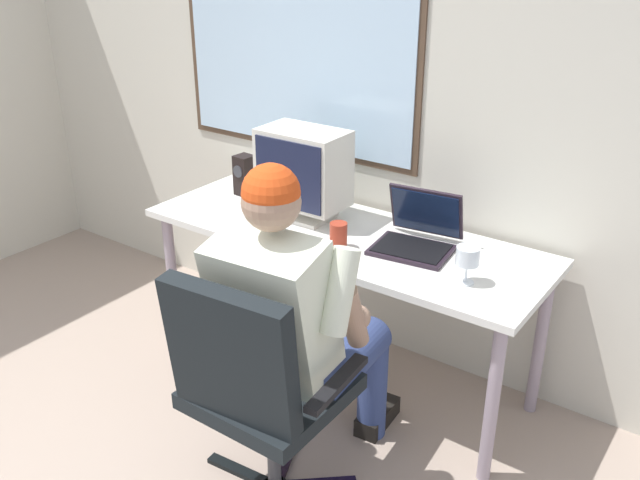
{
  "coord_description": "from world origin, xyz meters",
  "views": [
    {
      "loc": [
        1.74,
        -0.32,
        1.94
      ],
      "look_at": [
        0.39,
        1.57,
        0.87
      ],
      "focal_mm": 39.03,
      "sensor_mm": 36.0,
      "label": 1
    }
  ],
  "objects_px": {
    "office_chair": "(254,382)",
    "wine_glass": "(468,258)",
    "crt_monitor": "(304,169)",
    "person_seated": "(296,318)",
    "laptop": "(418,232)",
    "desk": "(342,249)",
    "coffee_mug": "(338,236)",
    "desk_speaker": "(245,175)"
  },
  "relations": [
    {
      "from": "office_chair",
      "to": "wine_glass",
      "type": "distance_m",
      "value": 0.89
    },
    {
      "from": "office_chair",
      "to": "crt_monitor",
      "type": "height_order",
      "value": "crt_monitor"
    },
    {
      "from": "person_seated",
      "to": "crt_monitor",
      "type": "distance_m",
      "value": 0.83
    },
    {
      "from": "office_chair",
      "to": "laptop",
      "type": "distance_m",
      "value": 0.97
    },
    {
      "from": "crt_monitor",
      "to": "laptop",
      "type": "bearing_deg",
      "value": 3.15
    },
    {
      "from": "person_seated",
      "to": "wine_glass",
      "type": "distance_m",
      "value": 0.66
    },
    {
      "from": "desk",
      "to": "office_chair",
      "type": "distance_m",
      "value": 0.9
    },
    {
      "from": "desk",
      "to": "laptop",
      "type": "xyz_separation_m",
      "value": [
        0.32,
        0.07,
        0.14
      ]
    },
    {
      "from": "laptop",
      "to": "coffee_mug",
      "type": "distance_m",
      "value": 0.33
    },
    {
      "from": "office_chair",
      "to": "laptop",
      "type": "bearing_deg",
      "value": 84.02
    },
    {
      "from": "crt_monitor",
      "to": "person_seated",
      "type": "bearing_deg",
      "value": -55.63
    },
    {
      "from": "wine_glass",
      "to": "desk",
      "type": "bearing_deg",
      "value": 169.65
    },
    {
      "from": "crt_monitor",
      "to": "wine_glass",
      "type": "bearing_deg",
      "value": -10.16
    },
    {
      "from": "wine_glass",
      "to": "coffee_mug",
      "type": "xyz_separation_m",
      "value": [
        -0.55,
        -0.02,
        -0.05
      ]
    },
    {
      "from": "desk",
      "to": "person_seated",
      "type": "distance_m",
      "value": 0.64
    },
    {
      "from": "crt_monitor",
      "to": "desk_speaker",
      "type": "height_order",
      "value": "crt_monitor"
    },
    {
      "from": "wine_glass",
      "to": "person_seated",
      "type": "bearing_deg",
      "value": -130.14
    },
    {
      "from": "desk",
      "to": "office_chair",
      "type": "xyz_separation_m",
      "value": [
        0.23,
        -0.86,
        -0.09
      ]
    },
    {
      "from": "person_seated",
      "to": "desk_speaker",
      "type": "relative_size",
      "value": 6.46
    },
    {
      "from": "person_seated",
      "to": "crt_monitor",
      "type": "height_order",
      "value": "person_seated"
    },
    {
      "from": "desk_speaker",
      "to": "coffee_mug",
      "type": "height_order",
      "value": "desk_speaker"
    },
    {
      "from": "wine_glass",
      "to": "desk_speaker",
      "type": "xyz_separation_m",
      "value": [
        -1.27,
        0.22,
        -0.0
      ]
    },
    {
      "from": "office_chair",
      "to": "desk_speaker",
      "type": "relative_size",
      "value": 4.86
    },
    {
      "from": "office_chair",
      "to": "wine_glass",
      "type": "relative_size",
      "value": 6.61
    },
    {
      "from": "office_chair",
      "to": "coffee_mug",
      "type": "bearing_deg",
      "value": 102.16
    },
    {
      "from": "coffee_mug",
      "to": "desk",
      "type": "bearing_deg",
      "value": 117.01
    },
    {
      "from": "desk",
      "to": "laptop",
      "type": "relative_size",
      "value": 5.14
    },
    {
      "from": "desk",
      "to": "laptop",
      "type": "bearing_deg",
      "value": 12.32
    },
    {
      "from": "office_chair",
      "to": "wine_glass",
      "type": "xyz_separation_m",
      "value": [
        0.4,
        0.75,
        0.27
      ]
    },
    {
      "from": "desk",
      "to": "wine_glass",
      "type": "relative_size",
      "value": 12.33
    },
    {
      "from": "wine_glass",
      "to": "coffee_mug",
      "type": "bearing_deg",
      "value": -177.6
    },
    {
      "from": "desk",
      "to": "coffee_mug",
      "type": "relative_size",
      "value": 16.29
    },
    {
      "from": "person_seated",
      "to": "wine_glass",
      "type": "relative_size",
      "value": 8.79
    },
    {
      "from": "office_chair",
      "to": "wine_glass",
      "type": "height_order",
      "value": "office_chair"
    },
    {
      "from": "person_seated",
      "to": "crt_monitor",
      "type": "relative_size",
      "value": 3.14
    },
    {
      "from": "laptop",
      "to": "wine_glass",
      "type": "bearing_deg",
      "value": -31.66
    },
    {
      "from": "laptop",
      "to": "wine_glass",
      "type": "height_order",
      "value": "laptop"
    },
    {
      "from": "person_seated",
      "to": "crt_monitor",
      "type": "xyz_separation_m",
      "value": [
        -0.44,
        0.65,
        0.28
      ]
    },
    {
      "from": "desk",
      "to": "wine_glass",
      "type": "distance_m",
      "value": 0.66
    },
    {
      "from": "desk_speaker",
      "to": "wine_glass",
      "type": "bearing_deg",
      "value": -9.84
    },
    {
      "from": "laptop",
      "to": "desk_speaker",
      "type": "bearing_deg",
      "value": 177.9
    },
    {
      "from": "desk_speaker",
      "to": "desk",
      "type": "bearing_deg",
      "value": -9.35
    }
  ]
}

